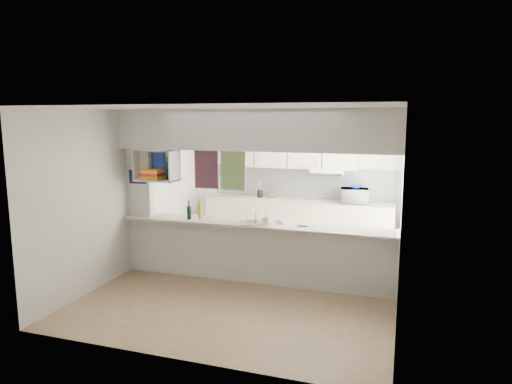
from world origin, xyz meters
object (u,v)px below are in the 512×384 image
at_px(dish_rack, 254,217).
at_px(wine_bottles, 195,212).
at_px(microwave, 354,196).
at_px(bowl, 356,187).

height_order(dish_rack, wine_bottles, wine_bottles).
distance_m(dish_rack, wine_bottles, 0.97).
xyz_separation_m(dish_rack, wine_bottles, (-0.97, -0.01, 0.02)).
bearing_deg(wine_bottles, dish_rack, 0.58).
bearing_deg(microwave, bowl, 154.14).
bearing_deg(bowl, microwave, 163.34).
xyz_separation_m(microwave, dish_rack, (-1.25, -2.08, -0.05)).
distance_m(microwave, bowl, 0.17).
relative_size(dish_rack, wine_bottles, 1.63).
relative_size(microwave, wine_bottles, 1.61).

